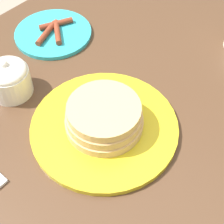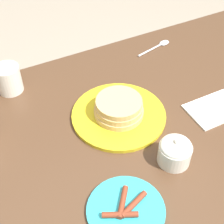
% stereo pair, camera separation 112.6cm
% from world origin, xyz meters
% --- Properties ---
extents(dining_table, '(1.55, 0.81, 0.77)m').
position_xyz_m(dining_table, '(0.00, 0.00, 0.65)').
color(dining_table, '#4C3321').
rests_on(dining_table, ground_plane).
extents(pancake_plate, '(0.28, 0.28, 0.07)m').
position_xyz_m(pancake_plate, '(0.05, -0.05, 0.80)').
color(pancake_plate, gold).
rests_on(pancake_plate, dining_table).
extents(side_plate_bacon, '(0.19, 0.19, 0.02)m').
position_xyz_m(side_plate_bacon, '(0.19, 0.24, 0.78)').
color(side_plate_bacon, '#2DADBC').
rests_on(side_plate_bacon, dining_table).
extents(coffee_mug, '(0.11, 0.08, 0.09)m').
position_xyz_m(coffee_mug, '(0.31, -0.32, 0.82)').
color(coffee_mug, silver).
rests_on(coffee_mug, dining_table).
extents(sugar_bowl, '(0.09, 0.09, 0.09)m').
position_xyz_m(sugar_bowl, '(0.00, 0.17, 0.81)').
color(sugar_bowl, silver).
rests_on(sugar_bowl, dining_table).
extents(napkin, '(0.18, 0.12, 0.01)m').
position_xyz_m(napkin, '(-0.23, 0.06, 0.78)').
color(napkin, white).
rests_on(napkin, dining_table).
extents(spoon, '(0.16, 0.05, 0.01)m').
position_xyz_m(spoon, '(-0.26, -0.31, 0.78)').
color(spoon, silver).
rests_on(spoon, dining_table).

